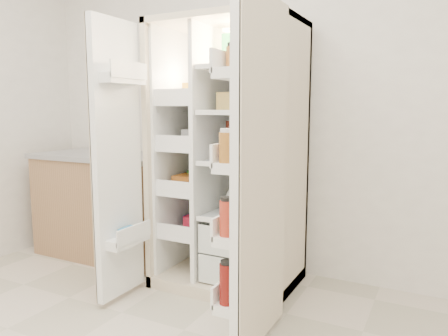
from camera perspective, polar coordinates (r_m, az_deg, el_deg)
The scene contains 5 objects.
wall_back at distance 3.21m, azimuth 5.25°, elevation 10.21°, with size 4.00×0.02×2.70m, color white.
refrigerator at distance 2.96m, azimuth 1.38°, elevation -1.32°, with size 0.92×0.70×1.80m.
freezer_door at distance 2.73m, azimuth -14.10°, elevation 0.76°, with size 0.15×0.40×1.72m.
fridge_door at distance 2.12m, azimuth 4.41°, elevation -1.46°, with size 0.17×0.58×1.72m.
kitchen_counter at distance 3.70m, azimuth -15.40°, elevation -4.71°, with size 1.18×0.63×0.86m.
Camera 1 is at (1.22, -0.97, 1.22)m, focal length 34.00 mm.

